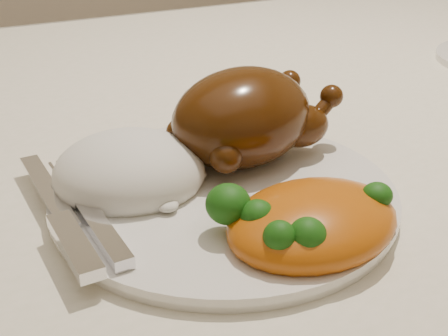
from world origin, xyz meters
name	(u,v)px	position (x,y,z in m)	size (l,w,h in m)	color
dining_table	(266,198)	(0.00, 0.00, 0.67)	(1.60, 0.90, 0.76)	brown
tablecloth	(268,140)	(0.00, 0.00, 0.74)	(1.73, 1.03, 0.18)	white
dinner_plate	(224,197)	(-0.12, -0.15, 0.77)	(0.27, 0.27, 0.01)	white
roast_chicken	(246,116)	(-0.08, -0.10, 0.82)	(0.17, 0.13, 0.08)	#442007
rice_mound	(130,172)	(-0.19, -0.11, 0.79)	(0.15, 0.14, 0.06)	white
mac_and_cheese	(314,220)	(-0.10, -0.23, 0.79)	(0.14, 0.12, 0.05)	#C6640C
cutlery	(78,221)	(-0.24, -0.15, 0.79)	(0.04, 0.19, 0.01)	silver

